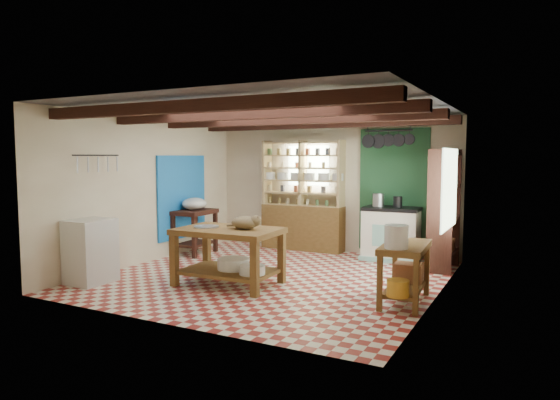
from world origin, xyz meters
The scene contains 30 objects.
floor centered at (0.00, 0.00, -0.01)m, with size 5.00×5.00×0.02m, color maroon.
ceiling centered at (0.00, 0.00, 2.60)m, with size 5.00×5.00×0.02m, color #4F4F54.
wall_back centered at (0.00, 2.50, 1.30)m, with size 5.00×0.04×2.60m, color beige.
wall_front centered at (0.00, -2.50, 1.30)m, with size 5.00×0.04×2.60m, color beige.
wall_left centered at (-2.50, 0.00, 1.30)m, with size 0.04×5.00×2.60m, color beige.
wall_right centered at (2.50, 0.00, 1.30)m, with size 0.04×5.00×2.60m, color beige.
ceiling_beams centered at (0.00, 0.00, 2.48)m, with size 5.00×3.80×0.15m, color #371A13.
blue_wall_patch centered at (-2.47, 0.90, 1.10)m, with size 0.04×1.40×1.60m, color blue.
green_wall_patch centered at (1.25, 2.47, 1.25)m, with size 1.30×0.04×2.30m, color #1F4E2B.
window_back centered at (-0.50, 2.48, 1.70)m, with size 0.90×0.02×0.80m, color beige.
window_right centered at (2.48, 1.00, 1.40)m, with size 0.02×1.30×1.20m, color beige.
utensil_rail centered at (-2.44, -1.20, 1.78)m, with size 0.06×0.90×0.28m, color black.
pot_rack centered at (1.25, 2.05, 2.18)m, with size 0.86×0.12×0.36m, color black.
shelving_unit centered at (-0.55, 2.31, 1.10)m, with size 1.70×0.34×2.20m, color tan.
tall_rack centered at (2.28, 1.80, 1.00)m, with size 0.40×0.86×2.00m, color #371A13.
work_table centered at (-0.34, -0.70, 0.42)m, with size 1.47×0.98×0.83m, color brown.
stove centered at (1.31, 2.15, 0.48)m, with size 0.99×0.67×0.97m, color silver.
prep_table centered at (-2.20, 0.93, 0.43)m, with size 0.58×0.85×0.86m, color #371A13.
white_cabinet centered at (-2.22, -1.57, 0.48)m, with size 0.53×0.63×0.95m, color silver.
right_counter centered at (2.18, -0.43, 0.38)m, with size 0.53×1.07×0.77m, color brown.
cat centered at (-0.09, -0.64, 0.93)m, with size 0.41×0.31×0.19m, color #8B7651.
steel_tray centered at (-0.69, -0.77, 0.84)m, with size 0.37×0.37×0.02m, color #B0AFB7.
basin_large centered at (-0.29, -0.65, 0.30)m, with size 0.47×0.47×0.16m, color silver.
basin_small centered at (0.11, -0.79, 0.29)m, with size 0.37×0.37×0.13m, color silver.
kettle_left centered at (1.06, 2.14, 1.09)m, with size 0.21×0.21×0.24m, color #B0AFB7.
kettle_right centered at (1.41, 2.15, 1.07)m, with size 0.16×0.16×0.20m, color black.
enamel_bowl centered at (-2.20, 0.93, 0.97)m, with size 0.47×0.47×0.24m, color silver.
white_bucket centered at (2.15, -0.78, 0.91)m, with size 0.29×0.29×0.29m, color silver.
wicker_basket centered at (2.16, -0.13, 0.33)m, with size 0.36×0.29×0.25m, color #A56842.
yellow_tub centered at (2.21, -0.88, 0.30)m, with size 0.27×0.27×0.20m, color gold.
Camera 1 is at (3.68, -6.75, 1.88)m, focal length 32.00 mm.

